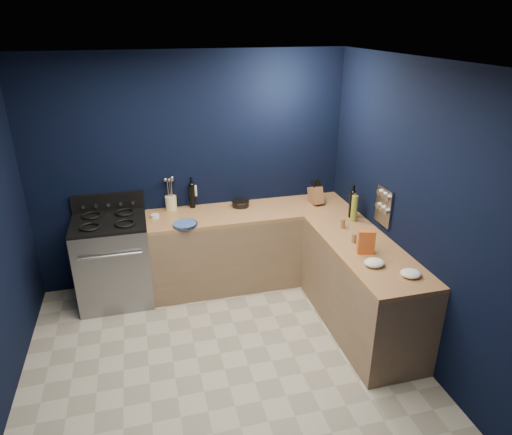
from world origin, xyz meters
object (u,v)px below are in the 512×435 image
object	(u,v)px
knife_block	(316,195)
crouton_bag	(366,242)
utensil_crock	(171,203)
plate_stack	(185,224)
gas_range	(114,262)

from	to	relation	value
knife_block	crouton_bag	distance (m)	1.27
utensil_crock	knife_block	bearing A→B (deg)	-8.34
plate_stack	crouton_bag	xyz separation A→B (m)	(1.53, -1.02, 0.10)
gas_range	utensil_crock	distance (m)	0.89
utensil_crock	knife_block	world-z (taller)	knife_block
utensil_crock	crouton_bag	bearing A→B (deg)	-42.71
plate_stack	utensil_crock	size ratio (longest dim) A/B	1.53
knife_block	crouton_bag	world-z (taller)	crouton_bag
knife_block	plate_stack	bearing A→B (deg)	-178.05
plate_stack	crouton_bag	distance (m)	1.84
gas_range	crouton_bag	bearing A→B (deg)	-28.29
knife_block	crouton_bag	bearing A→B (deg)	-97.46
gas_range	knife_block	size ratio (longest dim) A/B	4.64
knife_block	crouton_bag	xyz separation A→B (m)	(-0.01, -1.26, 0.01)
gas_range	plate_stack	xyz separation A→B (m)	(0.77, -0.22, 0.46)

